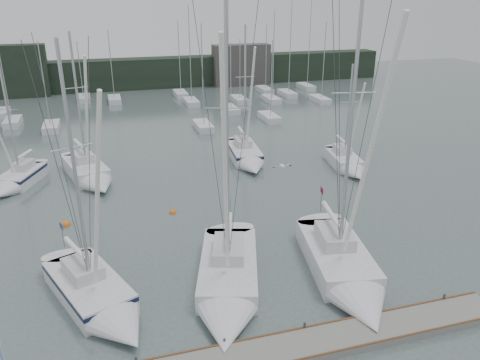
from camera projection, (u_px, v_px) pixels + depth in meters
name	position (u px, v px, depth m)	size (l,w,h in m)	color
ground	(241.00, 294.00, 25.81)	(160.00, 160.00, 0.00)	#4D5E5D
dock	(272.00, 353.00, 21.29)	(24.00, 2.00, 0.40)	slate
far_treeline	(137.00, 74.00, 80.00)	(90.00, 4.00, 5.00)	black
far_building_left	(6.00, 72.00, 72.38)	(12.00, 3.00, 8.00)	black
far_building_right	(241.00, 65.00, 82.61)	(10.00, 3.00, 7.00)	#44413E
mast_forest	(149.00, 107.00, 65.80)	(58.36, 25.35, 14.76)	silver
sailboat_near_left	(101.00, 302.00, 24.11)	(6.00, 9.23, 14.65)	silver
sailboat_near_center	(227.00, 291.00, 25.04)	(6.11, 10.93, 17.23)	silver
sailboat_near_right	(348.00, 276.00, 26.23)	(5.14, 10.99, 18.03)	silver
sailboat_mid_a	(15.00, 181.00, 39.60)	(4.64, 7.06, 10.94)	silver
sailboat_mid_b	(91.00, 175.00, 40.69)	(5.02, 9.26, 13.45)	silver
sailboat_mid_d	(247.00, 157.00, 45.19)	(3.43, 8.77, 13.64)	silver
sailboat_mid_e	(348.00, 165.00, 43.52)	(3.45, 7.50, 10.35)	silver
buoy_a	(173.00, 213.00, 35.26)	(0.56, 0.56, 0.56)	orange
buoy_c	(66.00, 225.00, 33.38)	(0.66, 0.66, 0.66)	orange
seagull	(282.00, 166.00, 23.59)	(0.92, 0.41, 0.18)	white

